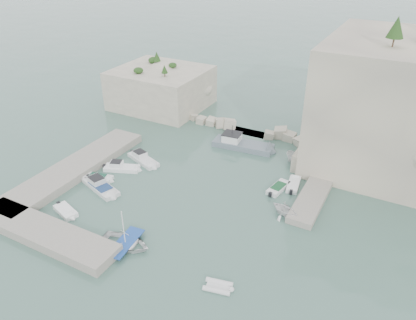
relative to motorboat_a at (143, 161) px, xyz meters
The scene contains 21 objects.
ground 12.03m from the motorboat_a, 29.48° to the right, with size 400.00×400.00×0.00m, color #476A5E.
cliff_terrace 26.43m from the motorboat_a, 27.23° to the left, with size 8.00×10.00×2.50m, color beige.
outcrop_west 21.61m from the motorboat_a, 116.53° to the left, with size 16.00×14.00×7.00m, color beige.
quay_west 9.53m from the motorboat_a, 133.31° to the right, with size 5.00×24.00×1.10m, color #9E9689.
quay_south 18.44m from the motorboat_a, 88.52° to the right, with size 18.00×4.00×1.10m, color #9E9689.
ledge_east 24.32m from the motorboat_a, ahead, with size 3.00×16.00×0.80m, color #9E9689.
breakwater 18.68m from the motorboat_a, 59.49° to the left, with size 28.00×3.00×1.40m, color beige.
motorboat_a is the anchor object (origin of this frame).
motorboat_b 3.53m from the motorboat_a, 109.89° to the right, with size 5.29×1.73×1.40m, color white, non-canonical shape.
motorboat_c 7.29m from the motorboat_a, 109.82° to the right, with size 4.47×1.62×0.70m, color white, non-canonical shape.
motorboat_d 8.38m from the motorboat_a, 94.10° to the right, with size 6.81×2.03×1.40m, color silver, non-canonical shape.
motorboat_e 14.26m from the motorboat_a, 93.09° to the right, with size 3.74×1.53×0.70m, color white, non-canonical shape.
rowboat 17.92m from the motorboat_a, 59.81° to the right, with size 3.92×5.49×1.14m, color white.
inflatable_dinghy 25.73m from the motorboat_a, 38.50° to the right, with size 2.83×1.37×0.44m, color silver, non-canonical shape.
tender_east_a 22.10m from the motorboat_a, ahead, with size 3.01×3.49×1.84m, color white.
tender_east_b 19.65m from the motorboat_a, ahead, with size 4.25×1.45×0.70m, color white, non-canonical shape.
tender_east_c 21.34m from the motorboat_a, 10.54° to the left, with size 4.28×1.38×0.70m, color white, non-canonical shape.
tender_east_d 22.44m from the motorboat_a, 24.98° to the left, with size 1.86×4.95×1.91m, color silver.
work_boat 15.20m from the motorboat_a, 44.30° to the left, with size 10.03×2.96×2.20m, color slate, non-canonical shape.
rowboat_mast 18.12m from the motorboat_a, 59.81° to the right, with size 0.10×0.10×4.20m, color white.
vegetation 38.26m from the motorboat_a, 33.14° to the left, with size 53.48×13.88×13.40m.
Camera 1 is at (21.52, -34.16, 28.84)m, focal length 35.00 mm.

